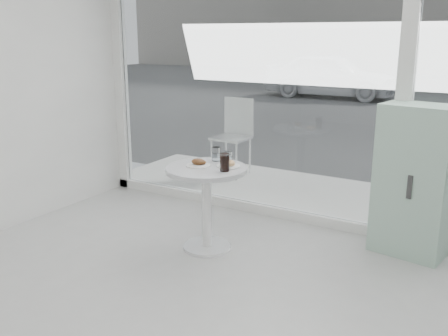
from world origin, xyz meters
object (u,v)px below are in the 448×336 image
Objects in this scene: patio_chair at (234,132)px; mint_cabinet at (415,181)px; car_white at (330,75)px; water_tumbler_a at (216,155)px; water_tumbler_b at (229,158)px; main_table at (207,191)px; plate_fritter at (199,163)px; cola_glass at (225,163)px; plate_donut at (228,165)px.

mint_cabinet is at bearing -27.29° from patio_chair.
patio_chair is at bearing -170.46° from car_white.
water_tumbler_b is at bearing -10.33° from water_tumbler_a.
plate_fritter is at bearing -176.29° from main_table.
cola_glass is at bearing -62.30° from patio_chair.
mint_cabinet is 1.64m from water_tumbler_b.
water_tumbler_a reaches higher than plate_donut.
main_table is 0.37m from water_tumbler_a.
water_tumbler_a reaches higher than plate_fritter.
water_tumbler_a is 1.12× the size of water_tumbler_b.
water_tumbler_b is (-0.05, 0.10, 0.03)m from plate_donut.
car_white is at bearing 103.56° from plate_fritter.
car_white is 25.52× the size of cola_glass.
mint_cabinet reaches higher than main_table.
plate_fritter is 0.28m from water_tumbler_b.
water_tumbler_a is (2.78, -11.14, 0.15)m from car_white.
water_tumbler_b is (0.18, 0.21, 0.02)m from plate_fritter.
car_white is 11.54m from water_tumbler_b.
car_white reaches higher than water_tumbler_b.
cola_glass is at bearing -8.60° from main_table.
cola_glass is at bearing -167.05° from car_white.
main_table is 3.60× the size of plate_fritter.
water_tumbler_a is at bearing 169.67° from water_tumbler_b.
cola_glass reaches higher than water_tumbler_a.
car_white is at bearing 103.93° from main_table.
mint_cabinet reaches higher than plate_fritter.
cola_glass is (0.05, -0.14, 0.05)m from plate_donut.
cola_glass is (0.25, -0.27, 0.02)m from water_tumbler_a.
main_table is at bearing -144.98° from plate_donut.
water_tumbler_b is 0.74× the size of cola_glass.
water_tumbler_a is at bearing 148.57° from plate_donut.
water_tumbler_a is at bearing 82.31° from plate_fritter.
car_white is 11.80m from cola_glass.
mint_cabinet reaches higher than cola_glass.
plate_donut is 0.16m from cola_glass.
mint_cabinet reaches higher than water_tumbler_b.
mint_cabinet is 11.63× the size of water_tumbler_b.
plate_donut is (0.16, 0.11, 0.24)m from main_table.
car_white reaches higher than plate_donut.
plate_donut is 0.11m from water_tumbler_b.
plate_donut is at bearing 26.25° from plate_fritter.
cola_glass reaches higher than plate_donut.
cola_glass reaches higher than water_tumbler_b.
mint_cabinet is at bearing 28.57° from main_table.
plate_fritter is at bearing -168.35° from car_white.
main_table is 4.98× the size of cola_glass.
plate_donut is (1.12, -2.07, 0.16)m from patio_chair.
patio_chair reaches higher than main_table.
mint_cabinet reaches higher than patio_chair.
main_table is 3.69× the size of plate_donut.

